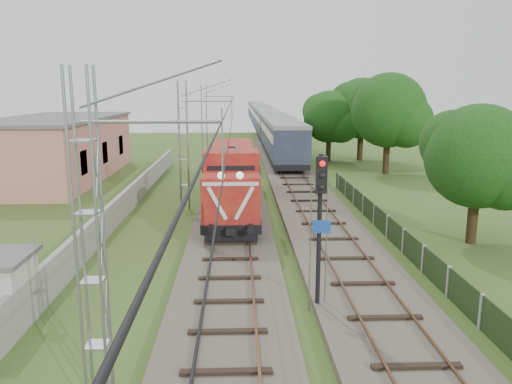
{
  "coord_description": "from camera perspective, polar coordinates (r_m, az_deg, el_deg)",
  "views": [
    {
      "loc": [
        0.33,
        -18.88,
        7.48
      ],
      "look_at": [
        1.29,
        6.77,
        2.2
      ],
      "focal_mm": 35.0,
      "sensor_mm": 36.0,
      "label": 1
    }
  ],
  "objects": [
    {
      "name": "ground",
      "position": [
        20.31,
        -2.97,
        -10.0
      ],
      "size": [
        140.0,
        140.0,
        0.0
      ],
      "primitive_type": "plane",
      "color": "#3D5520",
      "rests_on": "ground"
    },
    {
      "name": "track_main",
      "position": [
        26.89,
        -2.77,
        -4.13
      ],
      "size": [
        4.2,
        70.0,
        0.45
      ],
      "color": "#6B6054",
      "rests_on": "ground"
    },
    {
      "name": "track_side",
      "position": [
        39.83,
        4.63,
        1.03
      ],
      "size": [
        4.2,
        80.0,
        0.45
      ],
      "color": "#6B6054",
      "rests_on": "ground"
    },
    {
      "name": "catenary",
      "position": [
        31.24,
        -8.19,
        5.2
      ],
      "size": [
        3.31,
        70.0,
        8.0
      ],
      "color": "gray",
      "rests_on": "ground"
    },
    {
      "name": "boundary_wall",
      "position": [
        32.34,
        -14.29,
        -0.75
      ],
      "size": [
        0.25,
        40.0,
        1.5
      ],
      "primitive_type": "cube",
      "color": "#9E9E99",
      "rests_on": "ground"
    },
    {
      "name": "station_building",
      "position": [
        45.8,
        -21.76,
        4.72
      ],
      "size": [
        8.4,
        20.4,
        5.22
      ],
      "color": "#D77474",
      "rests_on": "ground"
    },
    {
      "name": "fence",
      "position": [
        24.19,
        16.52,
        -5.4
      ],
      "size": [
        0.12,
        32.0,
        1.2
      ],
      "color": "black",
      "rests_on": "ground"
    },
    {
      "name": "locomotive",
      "position": [
        31.23,
        -2.72,
        1.84
      ],
      "size": [
        2.9,
        16.55,
        4.2
      ],
      "color": "black",
      "rests_on": "ground"
    },
    {
      "name": "coach_rake",
      "position": [
        91.01,
        0.81,
        8.6
      ],
      "size": [
        3.28,
        97.83,
        3.79
      ],
      "color": "black",
      "rests_on": "ground"
    },
    {
      "name": "signal_post",
      "position": [
        16.46,
        7.37,
        -1.61
      ],
      "size": [
        0.6,
        0.47,
        5.44
      ],
      "color": "black",
      "rests_on": "ground"
    },
    {
      "name": "tree_a",
      "position": [
        26.28,
        24.17,
        3.6
      ],
      "size": [
        5.29,
        5.04,
        6.86
      ],
      "color": "#3B2B18",
      "rests_on": "ground"
    },
    {
      "name": "tree_b",
      "position": [
        46.2,
        15.03,
        8.91
      ],
      "size": [
        6.94,
        6.61,
        8.99
      ],
      "color": "#3B2B18",
      "rests_on": "ground"
    },
    {
      "name": "tree_c",
      "position": [
        53.31,
        8.46,
        8.43
      ],
      "size": [
        5.72,
        5.45,
        7.41
      ],
      "color": "#3B2B18",
      "rests_on": "ground"
    },
    {
      "name": "tree_d",
      "position": [
        54.66,
        12.07,
        9.24
      ],
      "size": [
        6.74,
        6.42,
        8.74
      ],
      "color": "#3B2B18",
      "rests_on": "ground"
    }
  ]
}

